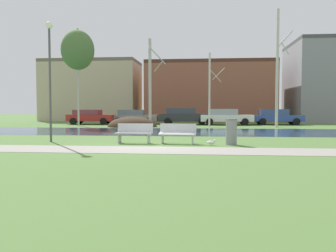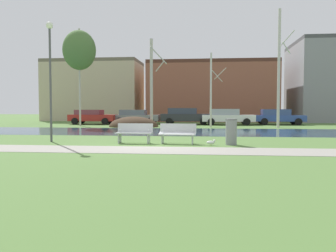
# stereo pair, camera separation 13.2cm
# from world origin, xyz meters

# --- Properties ---
(ground_plane) EXTENTS (120.00, 120.00, 0.00)m
(ground_plane) POSITION_xyz_m (0.00, 10.00, 0.00)
(ground_plane) COLOR #517538
(paved_path_strip) EXTENTS (60.00, 2.24, 0.01)m
(paved_path_strip) POSITION_xyz_m (0.00, -1.61, 0.01)
(paved_path_strip) COLOR gray
(paved_path_strip) RESTS_ON ground
(river_band) EXTENTS (80.00, 7.52, 0.01)m
(river_band) POSITION_xyz_m (0.00, 8.66, 0.00)
(river_band) COLOR #2D475B
(river_band) RESTS_ON ground
(soil_mound) EXTENTS (4.10, 3.44, 1.71)m
(soil_mound) POSITION_xyz_m (-3.79, 14.28, 0.00)
(soil_mound) COLOR #423021
(soil_mound) RESTS_ON ground
(bench_left) EXTENTS (1.63, 0.64, 0.87)m
(bench_left) POSITION_xyz_m (-0.95, 0.83, 0.47)
(bench_left) COLOR #B2B5B7
(bench_left) RESTS_ON ground
(bench_right) EXTENTS (1.63, 0.64, 0.87)m
(bench_right) POSITION_xyz_m (0.96, 0.83, 0.47)
(bench_right) COLOR #B2B5B7
(bench_right) RESTS_ON ground
(trash_bin) EXTENTS (0.49, 0.49, 1.10)m
(trash_bin) POSITION_xyz_m (3.25, 0.62, 0.57)
(trash_bin) COLOR gray
(trash_bin) RESTS_ON ground
(seagull) EXTENTS (0.41, 0.15, 0.25)m
(seagull) POSITION_xyz_m (2.41, 0.26, 0.13)
(seagull) COLOR white
(seagull) RESTS_ON ground
(streetlamp) EXTENTS (0.32, 0.32, 5.46)m
(streetlamp) POSITION_xyz_m (-4.90, 1.13, 3.64)
(streetlamp) COLOR #4C4C51
(streetlamp) RESTS_ON ground
(birch_far_left) EXTENTS (2.82, 2.82, 8.37)m
(birch_far_left) POSITION_xyz_m (-8.69, 15.13, 6.51)
(birch_far_left) COLOR #BCB7A8
(birch_far_left) RESTS_ON ground
(birch_left) EXTENTS (1.51, 2.47, 7.44)m
(birch_left) POSITION_xyz_m (-2.45, 15.51, 3.83)
(birch_left) COLOR #BCB7A8
(birch_left) RESTS_ON ground
(birch_center_left) EXTENTS (1.30, 2.14, 6.04)m
(birch_center_left) POSITION_xyz_m (2.60, 14.60, 3.09)
(birch_center_left) COLOR beige
(birch_center_left) RESTS_ON ground
(birch_center) EXTENTS (1.28, 1.98, 9.33)m
(birch_center) POSITION_xyz_m (7.89, 14.32, 4.74)
(birch_center) COLOR beige
(birch_center) RESTS_ON ground
(parked_van_nearest_red) EXTENTS (4.40, 2.03, 1.39)m
(parked_van_nearest_red) POSITION_xyz_m (-8.69, 18.32, 0.75)
(parked_van_nearest_red) COLOR maroon
(parked_van_nearest_red) RESTS_ON ground
(parked_sedan_second_grey) EXTENTS (4.40, 1.93, 1.39)m
(parked_sedan_second_grey) POSITION_xyz_m (-4.59, 19.16, 0.74)
(parked_sedan_second_grey) COLOR slate
(parked_sedan_second_grey) RESTS_ON ground
(parked_hatch_third_dark) EXTENTS (4.78, 2.02, 1.55)m
(parked_hatch_third_dark) POSITION_xyz_m (0.25, 18.94, 0.81)
(parked_hatch_third_dark) COLOR #282B30
(parked_hatch_third_dark) RESTS_ON ground
(parked_wagon_fourth_white) EXTENTS (4.77, 1.99, 1.48)m
(parked_wagon_fourth_white) POSITION_xyz_m (4.10, 18.38, 0.78)
(parked_wagon_fourth_white) COLOR silver
(parked_wagon_fourth_white) RESTS_ON ground
(parked_suv_fifth_blue) EXTENTS (4.53, 2.05, 1.44)m
(parked_suv_fifth_blue) POSITION_xyz_m (8.84, 19.25, 0.76)
(parked_suv_fifth_blue) COLOR #2D4793
(parked_suv_fifth_blue) RESTS_ON ground
(building_beige_block) EXTENTS (11.55, 6.28, 7.41)m
(building_beige_block) POSITION_xyz_m (-11.80, 28.67, 3.70)
(building_beige_block) COLOR #BCAD8E
(building_beige_block) RESTS_ON ground
(building_brick_low) EXTENTS (14.77, 9.01, 6.97)m
(building_brick_low) POSITION_xyz_m (2.81, 29.09, 3.48)
(building_brick_low) COLOR brown
(building_brick_low) RESTS_ON ground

